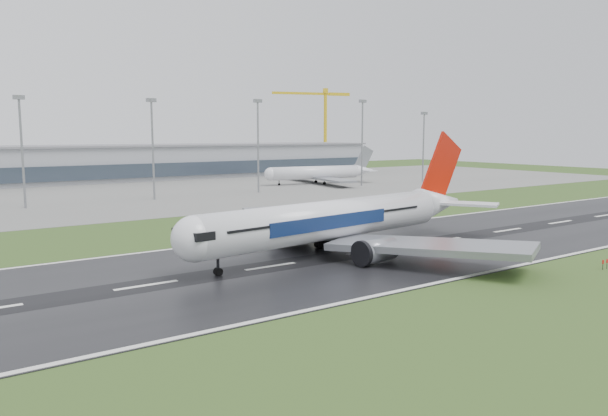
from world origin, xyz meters
TOP-DOWN VIEW (x-y plane):
  - ground at (0.00, 0.00)m, footprint 520.00×520.00m
  - runway at (0.00, 0.00)m, footprint 400.00×45.00m
  - apron at (0.00, 125.00)m, footprint 400.00×130.00m
  - terminal at (0.00, 185.00)m, footprint 240.00×36.00m
  - main_airliner at (-22.48, 2.72)m, footprint 76.38×73.55m
  - parked_airliner at (54.50, 116.84)m, footprint 58.17×55.19m
  - tower_crane at (119.43, 200.00)m, footprint 46.72×15.81m
  - floodmast_1 at (-59.80, 100.00)m, footprint 0.64×0.64m
  - floodmast_2 at (-22.47, 100.00)m, footprint 0.64×0.64m
  - floodmast_3 at (15.62, 100.00)m, footprint 0.64×0.64m
  - floodmast_4 at (63.34, 100.00)m, footprint 0.64×0.64m
  - floodmast_5 at (97.99, 100.00)m, footprint 0.64×0.64m

SIDE VIEW (x-z plane):
  - ground at x=0.00m, z-range 0.00..0.00m
  - apron at x=0.00m, z-range 0.00..0.08m
  - runway at x=0.00m, z-range 0.00..0.10m
  - terminal at x=0.00m, z-range 0.00..15.00m
  - parked_airliner at x=54.50m, z-range 0.08..15.18m
  - main_airliner at x=-22.48m, z-range 0.10..20.35m
  - floodmast_5 at x=97.99m, z-range 0.00..28.90m
  - floodmast_1 at x=-59.80m, z-range 0.00..30.14m
  - floodmast_2 at x=-22.47m, z-range 0.00..30.58m
  - floodmast_3 at x=15.62m, z-range 0.00..31.56m
  - floodmast_4 at x=63.34m, z-range 0.00..32.93m
  - tower_crane at x=119.43m, z-range 0.00..47.02m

